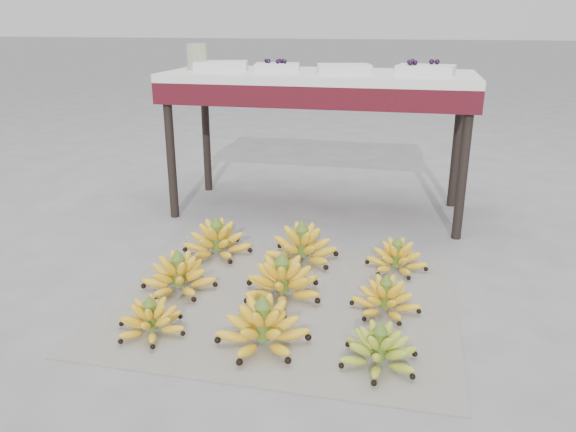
% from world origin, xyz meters
% --- Properties ---
extents(ground, '(60.00, 60.00, 0.00)m').
position_xyz_m(ground, '(0.00, 0.00, 0.00)').
color(ground, slate).
rests_on(ground, ground).
extents(newspaper_mat, '(1.25, 1.05, 0.01)m').
position_xyz_m(newspaper_mat, '(-0.05, -0.04, 0.00)').
color(newspaper_mat, beige).
rests_on(newspaper_mat, ground).
extents(bunch_front_left, '(0.30, 0.30, 0.14)m').
position_xyz_m(bunch_front_left, '(-0.42, -0.36, 0.05)').
color(bunch_front_left, yellow).
rests_on(bunch_front_left, newspaper_mat).
extents(bunch_front_center, '(0.32, 0.32, 0.18)m').
position_xyz_m(bunch_front_center, '(-0.05, -0.35, 0.07)').
color(bunch_front_center, yellow).
rests_on(bunch_front_center, newspaper_mat).
extents(bunch_front_right, '(0.25, 0.25, 0.15)m').
position_xyz_m(bunch_front_right, '(0.32, -0.38, 0.06)').
color(bunch_front_right, '#82A721').
rests_on(bunch_front_right, newspaper_mat).
extents(bunch_mid_left, '(0.33, 0.33, 0.17)m').
position_xyz_m(bunch_mid_left, '(-0.46, -0.05, 0.06)').
color(bunch_mid_left, yellow).
rests_on(bunch_mid_left, newspaper_mat).
extents(bunch_mid_center, '(0.39, 0.39, 0.18)m').
position_xyz_m(bunch_mid_center, '(-0.06, -0.02, 0.07)').
color(bunch_mid_center, yellow).
rests_on(bunch_mid_center, newspaper_mat).
extents(bunch_mid_right, '(0.31, 0.31, 0.15)m').
position_xyz_m(bunch_mid_right, '(0.32, -0.05, 0.06)').
color(bunch_mid_right, yellow).
rests_on(bunch_mid_right, newspaper_mat).
extents(bunch_back_left, '(0.33, 0.33, 0.18)m').
position_xyz_m(bunch_back_left, '(-0.43, 0.31, 0.07)').
color(bunch_back_left, yellow).
rests_on(bunch_back_left, newspaper_mat).
extents(bunch_back_center, '(0.34, 0.34, 0.19)m').
position_xyz_m(bunch_back_center, '(-0.05, 0.32, 0.07)').
color(bunch_back_center, yellow).
rests_on(bunch_back_center, newspaper_mat).
extents(bunch_back_right, '(0.30, 0.30, 0.15)m').
position_xyz_m(bunch_back_right, '(0.35, 0.32, 0.06)').
color(bunch_back_right, yellow).
rests_on(bunch_back_right, newspaper_mat).
extents(vendor_table, '(1.54, 0.62, 0.74)m').
position_xyz_m(vendor_table, '(-0.11, 1.01, 0.65)').
color(vendor_table, black).
rests_on(vendor_table, ground).
extents(tray_far_left, '(0.31, 0.25, 0.04)m').
position_xyz_m(tray_far_left, '(-0.63, 1.02, 0.76)').
color(tray_far_left, silver).
rests_on(tray_far_left, vendor_table).
extents(tray_left, '(0.25, 0.20, 0.06)m').
position_xyz_m(tray_left, '(-0.33, 1.04, 0.76)').
color(tray_left, silver).
rests_on(tray_left, vendor_table).
extents(tray_right, '(0.29, 0.24, 0.04)m').
position_xyz_m(tray_right, '(0.02, 0.99, 0.76)').
color(tray_right, silver).
rests_on(tray_right, vendor_table).
extents(tray_far_right, '(0.29, 0.23, 0.07)m').
position_xyz_m(tray_far_right, '(0.41, 1.00, 0.76)').
color(tray_far_right, silver).
rests_on(tray_far_right, vendor_table).
extents(glass_jar, '(0.13, 0.13, 0.13)m').
position_xyz_m(glass_jar, '(-0.76, 1.01, 0.80)').
color(glass_jar, '#E0F1C0').
rests_on(glass_jar, vendor_table).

